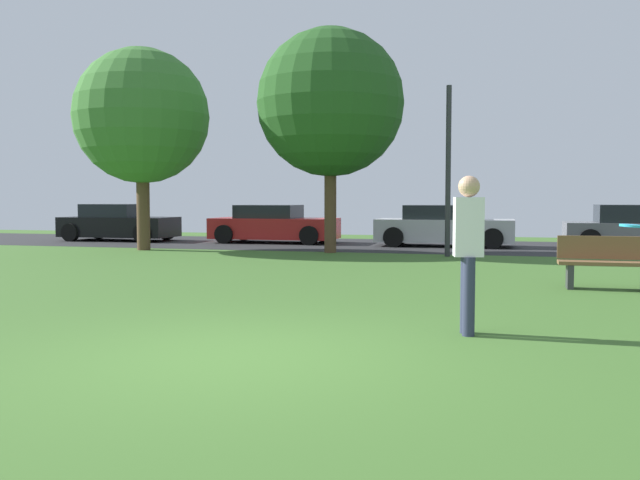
# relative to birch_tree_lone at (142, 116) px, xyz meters

# --- Properties ---
(ground_plane) EXTENTS (44.00, 44.00, 0.00)m
(ground_plane) POSITION_rel_birch_tree_lone_xyz_m (7.86, -12.17, -3.96)
(ground_plane) COLOR #3D6628
(road_strip) EXTENTS (44.00, 6.40, 0.01)m
(road_strip) POSITION_rel_birch_tree_lone_xyz_m (7.86, 3.83, -3.96)
(road_strip) COLOR #28282B
(road_strip) RESTS_ON ground_plane
(birch_tree_lone) EXTENTS (3.99, 3.99, 5.97)m
(birch_tree_lone) POSITION_rel_birch_tree_lone_xyz_m (0.00, 0.00, 0.00)
(birch_tree_lone) COLOR brown
(birch_tree_lone) RESTS_ON ground_plane
(maple_tree_near) EXTENTS (4.15, 4.15, 6.31)m
(maple_tree_near) POSITION_rel_birch_tree_lone_xyz_m (5.63, 0.49, 0.26)
(maple_tree_near) COLOR brown
(maple_tree_near) RESTS_ON ground_plane
(person_catcher) EXTENTS (0.36, 0.30, 1.81)m
(person_catcher) POSITION_rel_birch_tree_lone_xyz_m (9.99, -10.43, -2.95)
(person_catcher) COLOR #2D334C
(person_catcher) RESTS_ON ground_plane
(frisbee_disc) EXTENTS (0.35, 0.35, 0.04)m
(frisbee_disc) POSITION_rel_birch_tree_lone_xyz_m (11.76, -10.06, -2.71)
(frisbee_disc) COLOR #2DB2E0
(parked_car_black) EXTENTS (4.08, 1.99, 1.33)m
(parked_car_black) POSITION_rel_birch_tree_lone_xyz_m (-3.14, 3.74, -3.34)
(parked_car_black) COLOR black
(parked_car_black) RESTS_ON ground_plane
(parked_car_red) EXTENTS (4.29, 2.07, 1.31)m
(parked_car_red) POSITION_rel_birch_tree_lone_xyz_m (2.69, 4.11, -3.35)
(parked_car_red) COLOR #B21E1E
(parked_car_red) RESTS_ON ground_plane
(parked_car_silver) EXTENTS (4.33, 1.92, 1.32)m
(parked_car_silver) POSITION_rel_birch_tree_lone_xyz_m (8.53, 3.84, -3.34)
(parked_car_silver) COLOR #B7B7BC
(parked_car_silver) RESTS_ON ground_plane
(parked_car_grey) EXTENTS (4.38, 1.99, 1.35)m
(parked_car_grey) POSITION_rel_birch_tree_lone_xyz_m (14.35, 4.06, -3.34)
(parked_car_grey) COLOR slate
(parked_car_grey) RESTS_ON ground_plane
(park_bench) EXTENTS (1.60, 0.45, 0.90)m
(park_bench) POSITION_rel_birch_tree_lone_xyz_m (12.10, -5.85, -3.50)
(park_bench) COLOR brown
(park_bench) RESTS_ON ground_plane
(street_lamp_post) EXTENTS (0.14, 0.14, 4.50)m
(street_lamp_post) POSITION_rel_birch_tree_lone_xyz_m (8.96, 0.03, -1.71)
(street_lamp_post) COLOR #2D2D33
(street_lamp_post) RESTS_ON ground_plane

